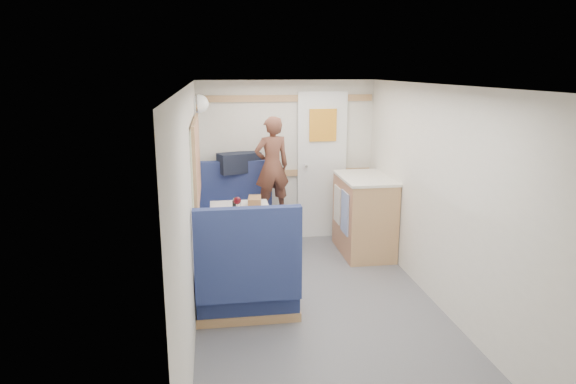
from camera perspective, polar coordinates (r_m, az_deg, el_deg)
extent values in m
plane|color=#515156|center=(4.66, 3.87, -13.72)|extent=(4.50, 4.50, 0.00)
plane|color=silver|center=(4.15, 4.32, 11.67)|extent=(4.50, 4.50, 0.00)
cube|color=silver|center=(6.46, -0.18, 3.46)|extent=(2.20, 0.02, 2.00)
cube|color=silver|center=(4.21, -10.73, -2.33)|extent=(0.02, 4.50, 2.00)
cube|color=silver|center=(4.65, 17.44, -1.18)|extent=(0.02, 4.50, 2.00)
cube|color=#A66B4B|center=(6.47, -0.16, 2.12)|extent=(2.15, 0.02, 0.08)
cube|color=#A66B4B|center=(6.35, -0.16, 10.37)|extent=(2.15, 0.02, 0.08)
cube|color=#ADB498|center=(5.12, -10.22, 3.42)|extent=(0.04, 1.30, 0.72)
cube|color=white|center=(6.52, 3.78, 2.90)|extent=(0.62, 0.04, 1.86)
cube|color=orange|center=(6.42, 3.91, 7.42)|extent=(0.34, 0.03, 0.40)
cylinder|color=silver|center=(6.43, 1.95, 2.95)|extent=(0.04, 0.10, 0.04)
cube|color=white|center=(5.25, -5.28, -2.34)|extent=(0.62, 0.92, 0.04)
cylinder|color=silver|center=(5.36, -5.19, -5.95)|extent=(0.08, 0.08, 0.66)
cylinder|color=silver|center=(5.48, -5.12, -9.25)|extent=(0.36, 0.36, 0.03)
cube|color=#182A4E|center=(6.15, -5.60, -4.57)|extent=(0.88, 0.50, 0.45)
cube|color=#182A4E|center=(6.31, -5.82, -0.11)|extent=(0.88, 0.10, 0.80)
cube|color=#A66B4B|center=(6.21, -5.56, -6.19)|extent=(0.90, 0.52, 0.08)
cube|color=#182A4E|center=(4.66, -4.59, -10.66)|extent=(0.88, 0.50, 0.45)
cube|color=#182A4E|center=(4.24, -4.44, -6.96)|extent=(0.88, 0.10, 0.80)
cube|color=#A66B4B|center=(4.74, -4.54, -12.70)|extent=(0.90, 0.52, 0.08)
cube|color=#A66B4B|center=(6.30, -5.88, 2.01)|extent=(0.90, 0.14, 0.04)
sphere|color=white|center=(5.91, -9.80, 9.65)|extent=(0.20, 0.20, 0.20)
cube|color=#A66B4B|center=(6.09, 8.43, -2.63)|extent=(0.54, 0.90, 0.90)
cube|color=silver|center=(5.98, 8.58, 1.56)|extent=(0.56, 0.92, 0.03)
cube|color=#5972B2|center=(5.82, 6.33, -2.30)|extent=(0.01, 0.30, 0.48)
cube|color=silver|center=(6.16, 5.49, -1.40)|extent=(0.01, 0.28, 0.44)
imported|color=brown|center=(5.97, -1.80, 2.89)|extent=(0.48, 0.37, 1.16)
cube|color=black|center=(6.27, -5.46, 3.27)|extent=(0.55, 0.39, 0.24)
cube|color=white|center=(5.18, -4.81, -2.23)|extent=(0.28, 0.35, 0.02)
sphere|color=#F4590A|center=(5.02, -3.42, -2.21)|extent=(0.07, 0.07, 0.07)
cube|color=#E2CB82|center=(5.08, -4.33, -2.21)|extent=(0.12, 0.08, 0.04)
cylinder|color=white|center=(5.17, -5.62, -2.33)|extent=(0.06, 0.06, 0.01)
cylinder|color=white|center=(5.16, -5.64, -1.77)|extent=(0.01, 0.01, 0.10)
sphere|color=#44070E|center=(5.14, -5.66, -0.96)|extent=(0.08, 0.08, 0.08)
cylinder|color=white|center=(4.87, -7.41, -2.72)|extent=(0.07, 0.07, 0.12)
cylinder|color=silver|center=(5.32, -5.68, -1.26)|extent=(0.07, 0.07, 0.12)
cylinder|color=#964715|center=(5.34, -3.71, -1.31)|extent=(0.06, 0.06, 0.09)
cylinder|color=black|center=(5.26, -5.99, -1.51)|extent=(0.04, 0.04, 0.10)
cylinder|color=white|center=(5.23, -5.57, -1.69)|extent=(0.03, 0.03, 0.09)
cube|color=olive|center=(5.39, -3.73, -1.11)|extent=(0.16, 0.26, 0.10)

